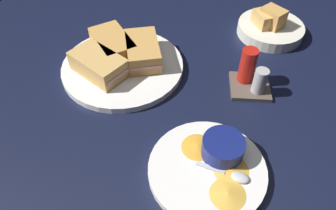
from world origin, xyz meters
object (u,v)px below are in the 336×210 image
at_px(sandwich_half_far, 113,45).
at_px(ramekin_light_gravy, 223,147).
at_px(ramekin_dark_sauce, 93,64).
at_px(spoon_by_gravy_ramekin, 233,175).
at_px(bread_basket_rear, 270,27).
at_px(spoon_by_dark_ramekin, 116,70).
at_px(condiment_caddy, 251,76).
at_px(plate_chips_companion, 207,170).
at_px(sandwich_half_near, 143,51).
at_px(plate_sandwich_main, 123,68).
at_px(sandwich_half_extra, 99,65).

distance_m(sandwich_half_far, ramekin_light_gravy, 0.39).
distance_m(ramekin_dark_sauce, spoon_by_gravy_ramekin, 0.41).
distance_m(sandwich_half_far, bread_basket_rear, 0.43).
distance_m(spoon_by_dark_ramekin, ramekin_light_gravy, 0.33).
height_order(ramekin_dark_sauce, condiment_caddy, condiment_caddy).
bearing_deg(plate_chips_companion, sandwich_half_near, -152.82).
bearing_deg(plate_chips_companion, plate_sandwich_main, -143.33).
bearing_deg(plate_chips_companion, ramekin_dark_sauce, -133.07).
relative_size(sandwich_half_near, spoon_by_dark_ramekin, 1.46).
bearing_deg(plate_sandwich_main, spoon_by_dark_ramekin, -27.40).
xyz_separation_m(sandwich_half_extra, plate_chips_companion, (0.24, 0.25, -0.03)).
bearing_deg(bread_basket_rear, ramekin_light_gravy, -19.61).
bearing_deg(ramekin_dark_sauce, plate_sandwich_main, 112.42).
distance_m(ramekin_light_gravy, spoon_by_gravy_ramekin, 0.05).
bearing_deg(ramekin_dark_sauce, spoon_by_gravy_ramekin, 49.69).
xyz_separation_m(spoon_by_dark_ramekin, plate_chips_companion, (0.25, 0.21, -0.01)).
bearing_deg(sandwich_half_far, plate_chips_companion, 35.93).
relative_size(sandwich_half_far, ramekin_dark_sauce, 2.50).
height_order(ramekin_dark_sauce, bread_basket_rear, bread_basket_rear).
distance_m(spoon_by_dark_ramekin, spoon_by_gravy_ramekin, 0.37).
bearing_deg(spoon_by_dark_ramekin, condiment_caddy, 87.10).
xyz_separation_m(ramekin_dark_sauce, spoon_by_gravy_ramekin, (0.26, 0.31, -0.02)).
bearing_deg(sandwich_half_near, sandwich_half_extra, -58.58).
relative_size(plate_sandwich_main, spoon_by_dark_ramekin, 2.98).
bearing_deg(sandwich_half_extra, spoon_by_dark_ramekin, 102.07).
xyz_separation_m(sandwich_half_far, bread_basket_rear, (-0.13, 0.41, -0.02)).
bearing_deg(condiment_caddy, plate_chips_companion, -23.00).
distance_m(sandwich_half_near, plate_chips_companion, 0.34).
distance_m(spoon_by_dark_ramekin, bread_basket_rear, 0.44).
bearing_deg(sandwich_half_far, sandwich_half_near, 76.42).
xyz_separation_m(plate_chips_companion, condiment_caddy, (-0.24, 0.10, 0.03)).
relative_size(ramekin_dark_sauce, ramekin_light_gravy, 0.76).
distance_m(sandwich_half_near, spoon_by_gravy_ramekin, 0.38).
bearing_deg(plate_sandwich_main, ramekin_light_gravy, 43.80).
bearing_deg(sandwich_half_extra, sandwich_half_near, 121.42).
xyz_separation_m(bread_basket_rear, condiment_caddy, (0.22, -0.08, 0.01)).
distance_m(plate_chips_companion, condiment_caddy, 0.26).
height_order(sandwich_half_far, ramekin_light_gravy, sandwich_half_far).
bearing_deg(sandwich_half_near, ramekin_light_gravy, 34.09).
height_order(sandwich_half_near, sandwich_half_extra, same).
bearing_deg(plate_sandwich_main, bread_basket_rear, 115.47).
xyz_separation_m(sandwich_half_far, spoon_by_dark_ramekin, (0.07, 0.02, -0.02)).
distance_m(sandwich_half_extra, ramekin_light_gravy, 0.35).
height_order(plate_sandwich_main, sandwich_half_near, sandwich_half_near).
bearing_deg(sandwich_half_near, condiment_caddy, 75.36).
height_order(plate_sandwich_main, sandwich_half_extra, sandwich_half_extra).
xyz_separation_m(plate_sandwich_main, sandwich_half_near, (-0.03, 0.05, 0.03)).
relative_size(sandwich_half_near, bread_basket_rear, 0.81).
distance_m(sandwich_half_extra, spoon_by_dark_ramekin, 0.04).
xyz_separation_m(spoon_by_dark_ramekin, ramekin_light_gravy, (0.22, 0.24, 0.02)).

